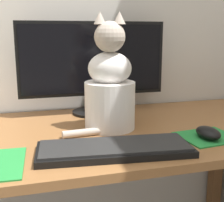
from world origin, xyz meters
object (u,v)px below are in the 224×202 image
(computer_mouse_right, at_px, (208,133))
(cat, at_px, (110,87))
(monitor, at_px, (93,64))
(keyboard, at_px, (115,149))

(computer_mouse_right, xyz_separation_m, cat, (-0.26, 0.19, 0.12))
(monitor, height_order, cat, cat)
(monitor, distance_m, computer_mouse_right, 0.52)
(keyboard, bearing_deg, monitor, 91.37)
(computer_mouse_right, distance_m, cat, 0.35)
(cat, bearing_deg, computer_mouse_right, -20.63)
(keyboard, distance_m, cat, 0.26)
(monitor, xyz_separation_m, cat, (0.01, -0.21, -0.06))
(computer_mouse_right, relative_size, cat, 0.25)
(keyboard, height_order, cat, cat)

